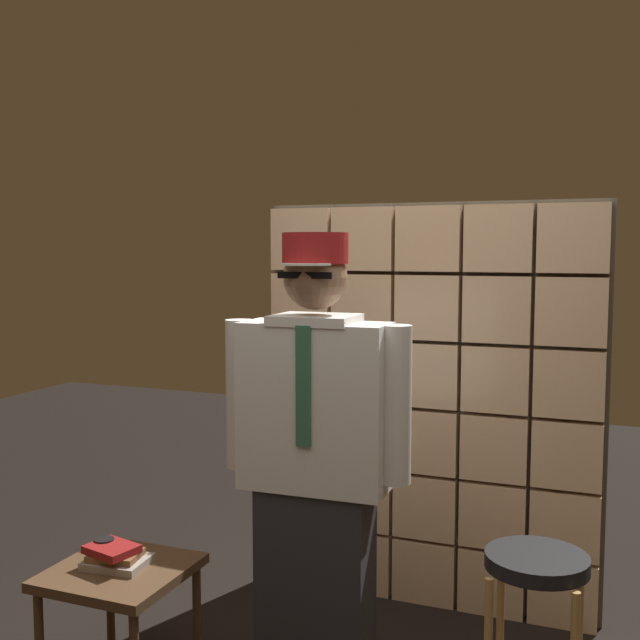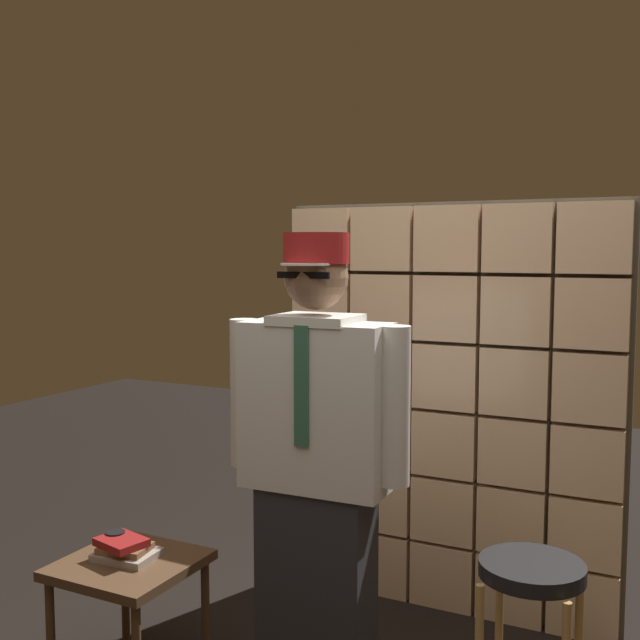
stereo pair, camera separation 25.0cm
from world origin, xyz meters
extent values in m
cube|color=#E0B78C|center=(-0.67, 1.46, 0.16)|extent=(0.32, 0.08, 0.32)
cube|color=#E0B78C|center=(-0.34, 1.46, 0.16)|extent=(0.32, 0.08, 0.32)
cube|color=#E0B78C|center=(0.00, 1.46, 0.16)|extent=(0.32, 0.08, 0.32)
cube|color=#E0B78C|center=(0.34, 1.46, 0.16)|extent=(0.32, 0.08, 0.32)
cube|color=#E0B78C|center=(0.67, 1.46, 0.16)|extent=(0.32, 0.08, 0.32)
cube|color=#E0B78C|center=(-0.67, 1.46, 0.49)|extent=(0.32, 0.08, 0.32)
cube|color=#E0B78C|center=(-0.34, 1.46, 0.49)|extent=(0.32, 0.08, 0.32)
cube|color=#E0B78C|center=(0.00, 1.46, 0.49)|extent=(0.32, 0.08, 0.32)
cube|color=#E0B78C|center=(0.34, 1.46, 0.49)|extent=(0.32, 0.08, 0.32)
cube|color=#E0B78C|center=(0.67, 1.46, 0.49)|extent=(0.32, 0.08, 0.32)
cube|color=#E0B78C|center=(-0.67, 1.46, 0.83)|extent=(0.32, 0.08, 0.32)
cube|color=#E0B78C|center=(-0.34, 1.46, 0.83)|extent=(0.32, 0.08, 0.32)
cube|color=#E0B78C|center=(0.00, 1.46, 0.83)|extent=(0.32, 0.08, 0.32)
cube|color=#E0B78C|center=(0.34, 1.46, 0.83)|extent=(0.32, 0.08, 0.32)
cube|color=#E0B78C|center=(0.67, 1.46, 0.83)|extent=(0.32, 0.08, 0.32)
cube|color=#E0B78C|center=(-0.67, 1.46, 1.16)|extent=(0.32, 0.08, 0.32)
cube|color=#E0B78C|center=(-0.34, 1.46, 1.16)|extent=(0.32, 0.08, 0.32)
cube|color=#E0B78C|center=(0.00, 1.46, 1.16)|extent=(0.32, 0.08, 0.32)
cube|color=#E0B78C|center=(0.34, 1.46, 1.16)|extent=(0.32, 0.08, 0.32)
cube|color=#E0B78C|center=(0.67, 1.46, 1.16)|extent=(0.32, 0.08, 0.32)
cube|color=#E0B78C|center=(-0.67, 1.46, 1.50)|extent=(0.32, 0.08, 0.32)
cube|color=#E0B78C|center=(-0.34, 1.46, 1.50)|extent=(0.32, 0.08, 0.32)
cube|color=#E0B78C|center=(0.00, 1.46, 1.50)|extent=(0.32, 0.08, 0.32)
cube|color=#E0B78C|center=(0.34, 1.46, 1.50)|extent=(0.32, 0.08, 0.32)
cube|color=#E0B78C|center=(0.67, 1.46, 1.50)|extent=(0.32, 0.08, 0.32)
cube|color=#E0B78C|center=(-0.67, 1.46, 1.83)|extent=(0.32, 0.08, 0.32)
cube|color=#E0B78C|center=(-0.34, 1.46, 1.83)|extent=(0.32, 0.08, 0.32)
cube|color=#E0B78C|center=(0.00, 1.46, 1.83)|extent=(0.32, 0.08, 0.32)
cube|color=#E0B78C|center=(0.34, 1.46, 1.83)|extent=(0.32, 0.08, 0.32)
cube|color=#E0B78C|center=(0.67, 1.46, 1.83)|extent=(0.32, 0.08, 0.32)
cube|color=#5B5447|center=(0.00, 1.51, 1.00)|extent=(1.70, 0.02, 2.03)
cube|color=#28282D|center=(-0.17, 0.41, 0.44)|extent=(0.43, 0.23, 0.89)
cube|color=silver|center=(-0.17, 0.41, 1.20)|extent=(0.56, 0.26, 0.63)
cube|color=#33664C|center=(-0.16, 0.28, 1.29)|extent=(0.06, 0.01, 0.44)
cube|color=silver|center=(-0.17, 0.41, 1.52)|extent=(0.31, 0.26, 0.04)
sphere|color=#846047|center=(-0.17, 0.41, 1.68)|extent=(0.24, 0.24, 0.24)
ellipsoid|color=black|center=(-0.17, 0.35, 1.64)|extent=(0.16, 0.09, 0.11)
cube|color=black|center=(-0.16, 0.30, 1.69)|extent=(0.20, 0.02, 0.02)
cylinder|color=white|center=(-0.16, 0.32, 1.73)|extent=(0.19, 0.19, 0.01)
cylinder|color=maroon|center=(-0.17, 0.41, 1.79)|extent=(0.24, 0.24, 0.11)
cylinder|color=silver|center=(0.14, 0.42, 1.23)|extent=(0.11, 0.11, 0.58)
cylinder|color=silver|center=(-0.48, 0.39, 1.23)|extent=(0.11, 0.11, 0.58)
cylinder|color=black|center=(0.65, 0.32, 0.76)|extent=(0.34, 0.34, 0.05)
cube|color=#513823|center=(-0.95, 0.24, 0.49)|extent=(0.52, 0.52, 0.04)
cylinder|color=#513823|center=(-1.17, 0.46, 0.24)|extent=(0.04, 0.04, 0.47)
cylinder|color=#513823|center=(-0.73, 0.46, 0.24)|extent=(0.04, 0.04, 0.47)
cube|color=gray|center=(-0.97, 0.25, 0.53)|extent=(0.26, 0.21, 0.03)
cube|color=brown|center=(-0.97, 0.25, 0.56)|extent=(0.22, 0.18, 0.03)
cube|color=maroon|center=(-0.98, 0.24, 0.59)|extent=(0.22, 0.19, 0.03)
cylinder|color=black|center=(-1.04, 0.27, 0.56)|extent=(0.08, 0.08, 0.09)
torus|color=black|center=(-0.98, 0.27, 0.57)|extent=(0.06, 0.01, 0.06)
camera|label=1|loc=(0.89, -2.21, 1.79)|focal=43.04mm
camera|label=2|loc=(1.12, -2.11, 1.79)|focal=43.04mm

